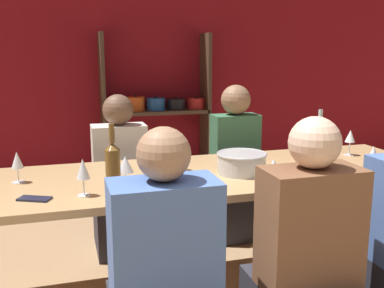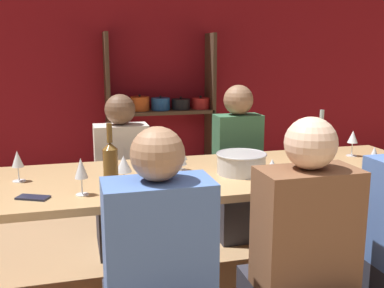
% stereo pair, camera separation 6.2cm
% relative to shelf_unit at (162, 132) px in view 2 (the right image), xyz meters
% --- Properties ---
extents(wall_back_red, '(8.80, 0.06, 2.70)m').
position_rel_shelf_unit_xyz_m(wall_back_red, '(-0.34, 0.20, 0.74)').
color(wall_back_red, maroon).
rests_on(wall_back_red, ground_plane).
extents(shelf_unit, '(1.09, 0.30, 1.60)m').
position_rel_shelf_unit_xyz_m(shelf_unit, '(0.00, 0.00, 0.00)').
color(shelf_unit, '#4C3828').
rests_on(shelf_unit, ground_plane).
extents(dining_table, '(2.89, 0.87, 0.73)m').
position_rel_shelf_unit_xyz_m(dining_table, '(-0.21, -2.06, 0.05)').
color(dining_table, tan).
rests_on(dining_table, ground_plane).
extents(mixing_bowl, '(0.29, 0.29, 0.12)m').
position_rel_shelf_unit_xyz_m(mixing_bowl, '(0.04, -2.13, 0.19)').
color(mixing_bowl, '#B7BABC').
rests_on(mixing_bowl, dining_table).
extents(wine_bottle_green, '(0.07, 0.07, 0.34)m').
position_rel_shelf_unit_xyz_m(wine_bottle_green, '(0.58, -2.06, 0.26)').
color(wine_bottle_green, '#B2C6C1').
rests_on(wine_bottle_green, dining_table).
extents(wine_bottle_dark, '(0.07, 0.07, 0.35)m').
position_rel_shelf_unit_xyz_m(wine_bottle_dark, '(-0.71, -2.35, 0.26)').
color(wine_bottle_dark, brown).
rests_on(wine_bottle_dark, dining_table).
extents(wine_glass_red_a, '(0.08, 0.08, 0.17)m').
position_rel_shelf_unit_xyz_m(wine_glass_red_a, '(-0.64, -2.25, 0.25)').
color(wine_glass_red_a, white).
rests_on(wine_glass_red_a, dining_table).
extents(wine_glass_white_a, '(0.06, 0.06, 0.18)m').
position_rel_shelf_unit_xyz_m(wine_glass_white_a, '(-0.85, -2.30, 0.25)').
color(wine_glass_white_a, white).
rests_on(wine_glass_white_a, dining_table).
extents(wine_glass_red_b, '(0.07, 0.07, 0.15)m').
position_rel_shelf_unit_xyz_m(wine_glass_red_b, '(-0.31, -2.10, 0.22)').
color(wine_glass_red_b, white).
rests_on(wine_glass_red_b, dining_table).
extents(wine_glass_red_c, '(0.07, 0.07, 0.18)m').
position_rel_shelf_unit_xyz_m(wine_glass_red_c, '(0.52, -2.12, 0.25)').
color(wine_glass_red_c, white).
rests_on(wine_glass_red_c, dining_table).
extents(wine_glass_white_b, '(0.08, 0.08, 0.17)m').
position_rel_shelf_unit_xyz_m(wine_glass_white_b, '(-0.45, -2.17, 0.24)').
color(wine_glass_white_b, white).
rests_on(wine_glass_white_b, dining_table).
extents(wine_glass_empty_c, '(0.07, 0.07, 0.14)m').
position_rel_shelf_unit_xyz_m(wine_glass_empty_c, '(-0.27, -1.98, 0.22)').
color(wine_glass_empty_c, white).
rests_on(wine_glass_empty_c, dining_table).
extents(wine_glass_red_d, '(0.07, 0.07, 0.18)m').
position_rel_shelf_unit_xyz_m(wine_glass_red_d, '(0.69, -2.42, 0.25)').
color(wine_glass_red_d, white).
rests_on(wine_glass_red_d, dining_table).
extents(wine_glass_white_c, '(0.07, 0.07, 0.17)m').
position_rel_shelf_unit_xyz_m(wine_glass_white_c, '(0.91, -1.91, 0.25)').
color(wine_glass_white_c, white).
rests_on(wine_glass_white_c, dining_table).
extents(wine_glass_empty_d, '(0.07, 0.07, 0.17)m').
position_rel_shelf_unit_xyz_m(wine_glass_empty_d, '(-1.17, -1.98, 0.24)').
color(wine_glass_empty_d, white).
rests_on(wine_glass_empty_d, dining_table).
extents(wine_glass_red_e, '(0.08, 0.08, 0.15)m').
position_rel_shelf_unit_xyz_m(wine_glass_red_e, '(0.09, -2.44, 0.23)').
color(wine_glass_red_e, white).
rests_on(wine_glass_red_e, dining_table).
extents(cell_phone, '(0.17, 0.13, 0.01)m').
position_rel_shelf_unit_xyz_m(cell_phone, '(-1.07, -2.30, 0.13)').
color(cell_phone, '#1E2338').
rests_on(cell_phone, dining_table).
extents(person_far_a, '(0.37, 0.47, 1.12)m').
position_rel_shelf_unit_xyz_m(person_far_a, '(-0.55, -1.33, -0.19)').
color(person_far_a, '#2D2D38').
rests_on(person_far_a, ground_plane).
extents(person_near_b, '(0.41, 0.52, 1.16)m').
position_rel_shelf_unit_xyz_m(person_near_b, '(0.05, -2.86, -0.19)').
color(person_near_b, '#2D2D38').
rests_on(person_near_b, ground_plane).
extents(person_far_b, '(0.35, 0.44, 1.17)m').
position_rel_shelf_unit_xyz_m(person_far_b, '(0.32, -1.32, -0.16)').
color(person_far_b, '#2D2D38').
rests_on(person_far_b, ground_plane).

